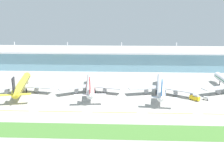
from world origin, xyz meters
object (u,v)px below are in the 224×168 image
object	(u,v)px
airliner_nearest	(22,85)
airliner_far_middle	(161,86)
baggage_cart	(206,98)
airliner_near_middle	(90,85)
pushback_tug	(193,95)
fuel_truck	(195,97)

from	to	relation	value
airliner_nearest	airliner_far_middle	xyz separation A→B (m)	(105.73, 0.96, 0.01)
airliner_nearest	baggage_cart	size ratio (longest dim) A/B	15.82
airliner_near_middle	airliner_far_middle	distance (m)	53.29
airliner_nearest	airliner_far_middle	world-z (taller)	same
pushback_tug	baggage_cart	distance (m)	10.67
baggage_cart	fuel_truck	xyz separation A→B (m)	(-8.03, -1.07, 1.00)
airliner_near_middle	pushback_tug	xyz separation A→B (m)	(76.78, -5.46, -5.35)
baggage_cart	pushback_tug	bearing A→B (deg)	128.53
airliner_nearest	pushback_tug	distance (m)	129.38
pushback_tug	fuel_truck	world-z (taller)	fuel_truck
fuel_truck	baggage_cart	bearing A→B (deg)	7.57
airliner_near_middle	pushback_tug	bearing A→B (deg)	-4.07
airliner_nearest	fuel_truck	xyz separation A→B (m)	(127.85, -12.44, -4.19)
airliner_near_middle	airliner_nearest	bearing A→B (deg)	-177.35
airliner_far_middle	pushback_tug	size ratio (longest dim) A/B	13.96
airliner_far_middle	baggage_cart	distance (m)	33.00
airliner_nearest	airliner_near_middle	size ratio (longest dim) A/B	0.98
pushback_tug	fuel_truck	xyz separation A→B (m)	(-1.39, -9.41, 1.16)
airliner_nearest	airliner_near_middle	world-z (taller)	same
airliner_near_middle	baggage_cart	distance (m)	84.72
baggage_cart	fuel_truck	distance (m)	8.16
airliner_far_middle	baggage_cart	world-z (taller)	airliner_far_middle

